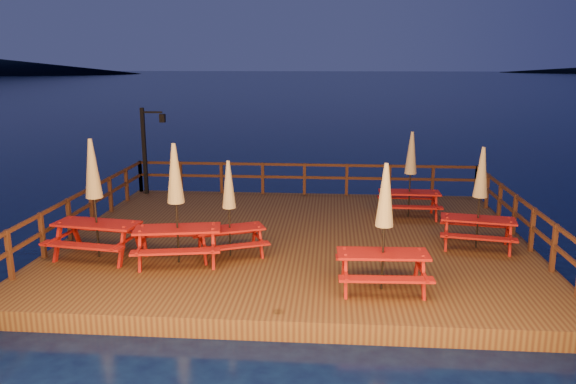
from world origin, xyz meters
name	(u,v)px	position (x,y,z in m)	size (l,w,h in m)	color
ground	(295,251)	(0.00, 0.00, 0.00)	(500.00, 500.00, 0.00)	black
deck	(295,244)	(0.00, 0.00, 0.20)	(12.00, 10.00, 0.40)	#462816
deck_piles	(295,261)	(0.00, 0.00, -0.30)	(11.44, 9.44, 1.40)	#3C1F13
railing	(299,193)	(0.00, 1.78, 1.16)	(11.80, 9.75, 1.10)	#3C1F13
lamp_post	(148,143)	(-5.39, 4.55, 2.20)	(0.85, 0.18, 3.00)	black
picnic_table_0	(384,225)	(2.01, -3.37, 1.76)	(1.90, 1.59, 2.63)	maroon
picnic_table_1	(410,173)	(3.26, 2.23, 1.73)	(1.81, 1.50, 2.56)	maroon
picnic_table_2	(94,197)	(-4.56, -1.95, 1.87)	(2.20, 1.90, 2.84)	maroon
picnic_table_3	(176,202)	(-2.56, -2.17, 1.85)	(2.21, 1.93, 2.79)	maroon
picnic_table_4	(480,196)	(4.58, -0.53, 1.72)	(2.01, 1.75, 2.54)	maroon
picnic_table_5	(229,207)	(-1.45, -1.61, 1.60)	(2.01, 1.86, 2.32)	maroon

